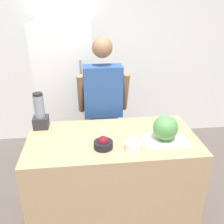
{
  "coord_description": "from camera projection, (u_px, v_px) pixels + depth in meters",
  "views": [
    {
      "loc": [
        -0.24,
        -1.66,
        2.1
      ],
      "look_at": [
        0.0,
        0.46,
        1.15
      ],
      "focal_mm": 40.0,
      "sensor_mm": 36.0,
      "label": 1
    }
  ],
  "objects": [
    {
      "name": "wall_back",
      "position": [
        99.0,
        58.0,
        3.82
      ],
      "size": [
        8.0,
        0.06,
        2.6
      ],
      "color": "white",
      "rests_on": "ground_plane"
    },
    {
      "name": "counter_island",
      "position": [
        112.0,
        175.0,
        2.58
      ],
      "size": [
        1.63,
        0.83,
        0.9
      ],
      "color": "tan",
      "rests_on": "ground_plane"
    },
    {
      "name": "refrigerator",
      "position": [
        66.0,
        91.0,
        3.55
      ],
      "size": [
        0.75,
        0.72,
        1.87
      ],
      "color": "white",
      "rests_on": "ground_plane"
    },
    {
      "name": "person",
      "position": [
        103.0,
        110.0,
        3.0
      ],
      "size": [
        0.59,
        0.27,
        1.76
      ],
      "color": "#4C608C",
      "rests_on": "ground_plane"
    },
    {
      "name": "cutting_board",
      "position": [
        165.0,
        140.0,
        2.33
      ],
      "size": [
        0.4,
        0.26,
        0.01
      ],
      "color": "white",
      "rests_on": "counter_island"
    },
    {
      "name": "watermelon",
      "position": [
        165.0,
        128.0,
        2.29
      ],
      "size": [
        0.23,
        0.23,
        0.23
      ],
      "color": "#4C8C47",
      "rests_on": "cutting_board"
    },
    {
      "name": "bowl_cherries",
      "position": [
        103.0,
        144.0,
        2.21
      ],
      "size": [
        0.17,
        0.17,
        0.11
      ],
      "color": "black",
      "rests_on": "counter_island"
    },
    {
      "name": "bowl_cream",
      "position": [
        133.0,
        144.0,
        2.18
      ],
      "size": [
        0.16,
        0.16,
        0.13
      ],
      "color": "white",
      "rests_on": "counter_island"
    },
    {
      "name": "blender",
      "position": [
        40.0,
        114.0,
        2.53
      ],
      "size": [
        0.15,
        0.15,
        0.38
      ],
      "color": "#28282D",
      "rests_on": "counter_island"
    }
  ]
}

